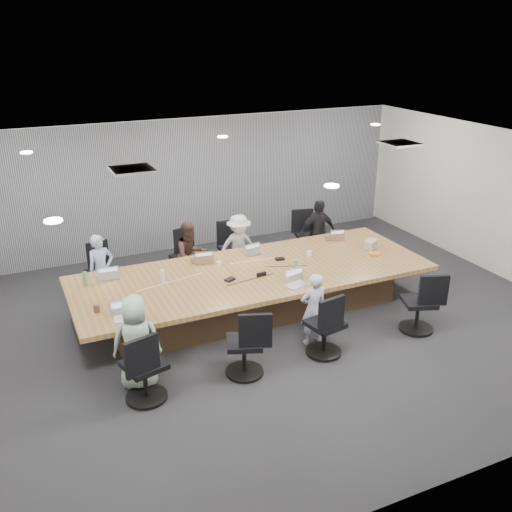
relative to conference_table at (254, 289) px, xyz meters
name	(u,v)px	position (x,y,z in m)	size (l,w,h in m)	color
floor	(266,323)	(0.00, -0.50, -0.40)	(10.00, 8.00, 0.00)	#29292C
ceiling	(267,155)	(0.00, -0.50, 2.40)	(10.00, 8.00, 0.00)	white
wall_back	(187,184)	(0.00, 3.50, 1.00)	(10.00, 2.80, 0.00)	beige
wall_front	(444,378)	(0.00, -4.50, 1.00)	(10.00, 2.80, 0.00)	beige
wall_right	(505,205)	(5.00, -0.50, 1.00)	(8.00, 2.80, 0.00)	beige
curtain	(188,185)	(0.00, 3.42, 1.00)	(9.80, 0.04, 2.80)	gray
conference_table	(254,289)	(0.00, 0.00, 0.00)	(6.00, 2.20, 0.74)	#4D3521
chair_0	(99,277)	(-2.28, 1.70, -0.03)	(0.50, 0.50, 0.74)	black
chair_1	(185,261)	(-0.67, 1.70, -0.01)	(0.53, 0.53, 0.79)	black
chair_2	(232,253)	(0.30, 1.70, 0.01)	(0.55, 0.55, 0.82)	black
chair_3	(309,240)	(2.02, 1.70, 0.02)	(0.57, 0.57, 0.84)	black
chair_4	(144,371)	(-2.31, -1.70, 0.03)	(0.58, 0.58, 0.86)	black
chair_5	(244,348)	(-0.91, -1.70, 0.02)	(0.57, 0.57, 0.84)	black
chair_6	(325,329)	(0.38, -1.70, 0.02)	(0.56, 0.56, 0.83)	black
chair_7	(418,306)	(2.11, -1.70, 0.02)	(0.57, 0.57, 0.85)	black
person_0	(101,270)	(-2.28, 1.35, 0.23)	(0.46, 0.30, 1.27)	#909EC0
laptop_0	(107,276)	(-2.28, 0.80, 0.35)	(0.32, 0.22, 0.02)	#B2B2B7
person_1	(190,255)	(-0.67, 1.35, 0.24)	(0.62, 0.48, 1.28)	#3A261F
laptop_1	(200,260)	(-0.67, 0.80, 0.35)	(0.32, 0.22, 0.02)	#8C6647
person_2	(239,247)	(0.30, 1.35, 0.24)	(0.83, 0.48, 1.29)	#ADADAD
laptop_2	(251,252)	(0.30, 0.80, 0.35)	(0.30, 0.21, 0.02)	#B2B2B7
person_3	(318,233)	(2.02, 1.35, 0.29)	(0.80, 0.33, 1.37)	black
laptop_3	(332,238)	(2.02, 0.80, 0.35)	(0.28, 0.19, 0.02)	#8C6647
person_4	(137,342)	(-2.31, -1.35, 0.27)	(0.65, 0.42, 1.33)	#93AC98
laptop_4	(127,318)	(-2.31, -0.80, 0.35)	(0.34, 0.24, 0.02)	#B2B2B7
person_6	(313,309)	(0.38, -1.35, 0.18)	(0.42, 0.28, 1.16)	#ABAAC4
laptop_6	(296,285)	(0.38, -0.80, 0.35)	(0.36, 0.25, 0.02)	#B2B2B7
bottle_green_left	(85,279)	(-2.65, 0.58, 0.46)	(0.07, 0.07, 0.24)	#4E8D4F
bottle_green_right	(296,268)	(0.55, -0.46, 0.48)	(0.08, 0.08, 0.28)	#4E8D4F
bottle_clear	(162,276)	(-1.51, 0.20, 0.44)	(0.06, 0.06, 0.21)	silver
cup_white_far	(219,264)	(-0.46, 0.41, 0.39)	(0.08, 0.08, 0.10)	white
cup_white_near	(310,254)	(1.18, 0.19, 0.39)	(0.08, 0.08, 0.10)	white
mug_brown	(97,308)	(-2.65, -0.40, 0.39)	(0.09, 0.09, 0.11)	brown
mic_left	(230,279)	(-0.50, -0.18, 0.36)	(0.16, 0.11, 0.03)	black
mic_right	(280,259)	(0.63, 0.27, 0.35)	(0.16, 0.11, 0.03)	black
stapler	(261,274)	(0.04, -0.23, 0.37)	(0.16, 0.04, 0.06)	black
canvas_bag	(371,244)	(2.42, 0.09, 0.41)	(0.27, 0.17, 0.15)	tan
snack_packet	(374,254)	(2.26, -0.24, 0.36)	(0.19, 0.13, 0.04)	orange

